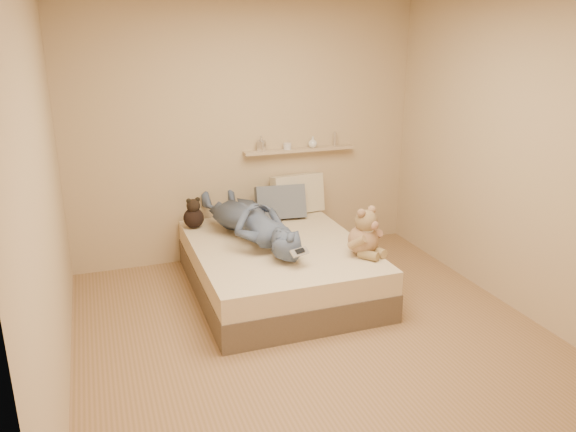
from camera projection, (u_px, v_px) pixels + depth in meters
name	position (u px, v px, depth m)	size (l,w,h in m)	color
room	(319.00, 176.00, 3.97)	(3.80, 3.80, 3.80)	#97704E
bed	(278.00, 267.00, 5.14)	(1.50, 1.90, 0.45)	brown
game_console	(300.00, 252.00, 4.50)	(0.17, 0.11, 0.05)	silver
teddy_bear	(365.00, 235.00, 4.76)	(0.34, 0.35, 0.43)	#9B7A55
dark_plush	(194.00, 215.00, 5.44)	(0.20, 0.20, 0.31)	black
pillow_cream	(297.00, 194.00, 5.91)	(0.55, 0.16, 0.40)	beige
pillow_grey	(280.00, 202.00, 5.72)	(0.50, 0.14, 0.34)	slate
person	(250.00, 220.00, 5.13)	(0.56, 1.53, 0.37)	#3F4A63
wall_shelf	(300.00, 150.00, 5.85)	(1.20, 0.12, 0.03)	tan
shelf_bottles	(292.00, 143.00, 5.80)	(0.88, 0.13, 0.16)	silver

